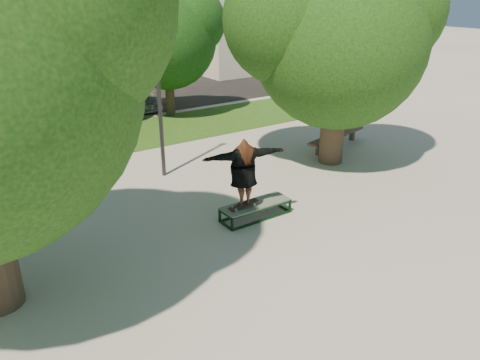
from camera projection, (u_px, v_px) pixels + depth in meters
ground at (226, 258)px, 9.89m from camera, size 120.00×120.00×0.00m
grass_strip at (112, 138)px, 17.64m from camera, size 30.00×4.00×0.02m
asphalt_strip at (42, 108)px, 22.07m from camera, size 40.00×8.00×0.01m
tree_right at (336, 31)px, 13.76m from camera, size 6.24×5.33×6.51m
bg_tree_mid at (20, 25)px, 16.99m from camera, size 5.76×4.92×6.24m
bg_tree_right at (164, 33)px, 19.68m from camera, size 5.04×4.31×5.43m
lamppost at (157, 70)px, 13.01m from camera, size 0.25×0.15×6.11m
side_building at (268, 6)px, 34.52m from camera, size 15.00×10.00×8.00m
grind_box at (256, 210)px, 11.56m from camera, size 1.80×0.60×0.38m
skater_rig at (244, 172)px, 10.95m from camera, size 2.11×1.03×1.74m
bench at (337, 136)px, 16.56m from camera, size 3.08×1.12×0.47m
car_grey at (98, 89)px, 22.44m from camera, size 3.32×5.66×1.48m
car_silver_b at (122, 90)px, 22.27m from camera, size 2.24×5.28×1.52m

